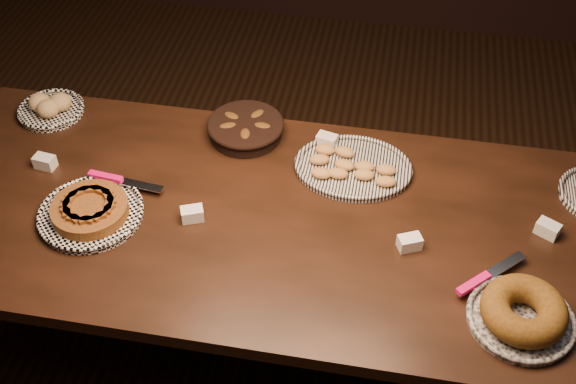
% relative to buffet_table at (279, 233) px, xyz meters
% --- Properties ---
extents(ground, '(5.00, 5.00, 0.00)m').
position_rel_buffet_table_xyz_m(ground, '(0.00, 0.00, -0.68)').
color(ground, black).
rests_on(ground, ground).
extents(buffet_table, '(2.40, 1.00, 0.75)m').
position_rel_buffet_table_xyz_m(buffet_table, '(0.00, 0.00, 0.00)').
color(buffet_table, black).
rests_on(buffet_table, ground).
extents(apple_tart_plate, '(0.37, 0.34, 0.06)m').
position_rel_buffet_table_xyz_m(apple_tart_plate, '(-0.59, -0.10, 0.10)').
color(apple_tart_plate, white).
rests_on(apple_tart_plate, buffet_table).
extents(madeleine_platter, '(0.40, 0.32, 0.05)m').
position_rel_buffet_table_xyz_m(madeleine_platter, '(0.20, 0.26, 0.09)').
color(madeleine_platter, black).
rests_on(madeleine_platter, buffet_table).
extents(bundt_cake_plate, '(0.33, 0.40, 0.09)m').
position_rel_buffet_table_xyz_m(bundt_cake_plate, '(0.74, -0.28, 0.11)').
color(bundt_cake_plate, black).
rests_on(bundt_cake_plate, buffet_table).
extents(croissant_basket, '(0.28, 0.28, 0.07)m').
position_rel_buffet_table_xyz_m(croissant_basket, '(-0.19, 0.38, 0.11)').
color(croissant_basket, black).
rests_on(croissant_basket, buffet_table).
extents(bread_roll_plate, '(0.25, 0.25, 0.08)m').
position_rel_buffet_table_xyz_m(bread_roll_plate, '(-0.94, 0.38, 0.10)').
color(bread_roll_plate, white).
rests_on(bread_roll_plate, buffet_table).
extents(tent_cards, '(1.75, 0.50, 0.04)m').
position_rel_buffet_table_xyz_m(tent_cards, '(0.05, 0.09, 0.10)').
color(tent_cards, white).
rests_on(tent_cards, buffet_table).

